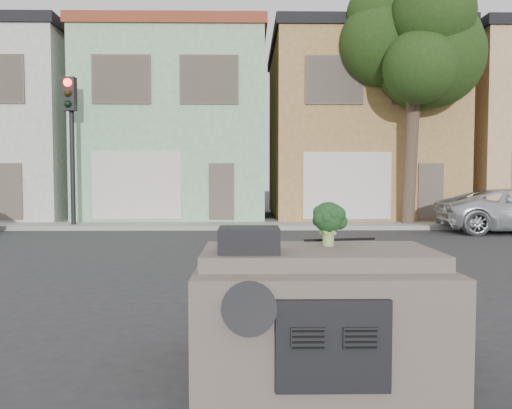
{
  "coord_description": "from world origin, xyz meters",
  "views": [
    {
      "loc": [
        -0.59,
        -7.3,
        1.71
      ],
      "look_at": [
        -0.46,
        0.5,
        1.3
      ],
      "focal_mm": 35.0,
      "sensor_mm": 36.0,
      "label": 1
    }
  ],
  "objects": [
    {
      "name": "ground_plane",
      "position": [
        0.0,
        0.0,
        0.0
      ],
      "size": [
        120.0,
        120.0,
        0.0
      ],
      "primitive_type": "plane",
      "color": "#303033",
      "rests_on": "ground"
    },
    {
      "name": "sidewalk",
      "position": [
        0.0,
        10.5,
        0.07
      ],
      "size": [
        40.0,
        3.0,
        0.15
      ],
      "primitive_type": "cube",
      "color": "gray",
      "rests_on": "ground"
    },
    {
      "name": "townhouse_white",
      "position": [
        -11.0,
        14.5,
        3.77
      ],
      "size": [
        7.2,
        8.2,
        7.55
      ],
      "primitive_type": "cube",
      "color": "beige",
      "rests_on": "ground"
    },
    {
      "name": "townhouse_mint",
      "position": [
        -3.5,
        14.5,
        3.77
      ],
      "size": [
        7.2,
        8.2,
        7.55
      ],
      "primitive_type": "cube",
      "color": "#8FC490",
      "rests_on": "ground"
    },
    {
      "name": "townhouse_tan",
      "position": [
        4.0,
        14.5,
        3.77
      ],
      "size": [
        7.2,
        8.2,
        7.55
      ],
      "primitive_type": "cube",
      "color": "#A77F47",
      "rests_on": "ground"
    },
    {
      "name": "traffic_signal",
      "position": [
        -6.5,
        9.5,
        2.55
      ],
      "size": [
        0.4,
        0.4,
        5.1
      ],
      "primitive_type": "cube",
      "color": "black",
      "rests_on": "ground"
    },
    {
      "name": "tree_near",
      "position": [
        5.0,
        9.8,
        4.25
      ],
      "size": [
        4.4,
        4.0,
        8.5
      ],
      "primitive_type": "cube",
      "color": "#203912",
      "rests_on": "ground"
    },
    {
      "name": "car_dashboard",
      "position": [
        0.0,
        -3.0,
        0.56
      ],
      "size": [
        2.0,
        1.8,
        1.12
      ],
      "primitive_type": "cube",
      "color": "#64574D",
      "rests_on": "ground"
    },
    {
      "name": "instrument_hump",
      "position": [
        -0.58,
        -3.35,
        1.22
      ],
      "size": [
        0.48,
        0.38,
        0.2
      ],
      "primitive_type": "cube",
      "color": "black",
      "rests_on": "car_dashboard"
    },
    {
      "name": "wiper_arm",
      "position": [
        0.28,
        -2.62,
        1.13
      ],
      "size": [
        0.69,
        0.15,
        0.02
      ],
      "primitive_type": "cube",
      "rotation": [
        0.0,
        0.0,
        0.17
      ],
      "color": "black",
      "rests_on": "car_dashboard"
    },
    {
      "name": "broccoli",
      "position": [
        0.11,
        -2.98,
        1.32
      ],
      "size": [
        0.41,
        0.41,
        0.39
      ],
      "primitive_type": "cube",
      "rotation": [
        0.0,
        0.0,
        5.06
      ],
      "color": "#153316",
      "rests_on": "car_dashboard"
    }
  ]
}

